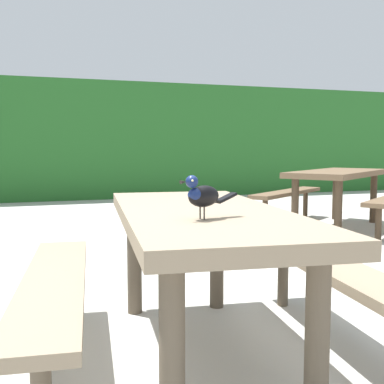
% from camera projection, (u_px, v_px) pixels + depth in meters
% --- Properties ---
extents(ground_plane, '(60.00, 60.00, 0.00)m').
position_uv_depth(ground_plane, '(150.00, 367.00, 2.27)').
color(ground_plane, '#B7B5AD').
extents(hedge_wall, '(28.00, 2.39, 2.36)m').
position_uv_depth(hedge_wall, '(54.00, 141.00, 10.31)').
color(hedge_wall, '#235B23').
rests_on(hedge_wall, ground).
extents(picnic_table_foreground, '(1.87, 1.89, 0.74)m').
position_uv_depth(picnic_table_foreground, '(202.00, 246.00, 2.34)').
color(picnic_table_foreground, '#84725B').
rests_on(picnic_table_foreground, ground).
extents(bird_grackle, '(0.28, 0.12, 0.18)m').
position_uv_depth(bird_grackle, '(202.00, 195.00, 1.97)').
color(bird_grackle, black).
rests_on(bird_grackle, picnic_table_foreground).
extents(picnic_table_mid_left, '(2.36, 2.36, 0.74)m').
position_uv_depth(picnic_table_mid_left, '(337.00, 185.00, 6.19)').
color(picnic_table_mid_left, brown).
rests_on(picnic_table_mid_left, ground).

